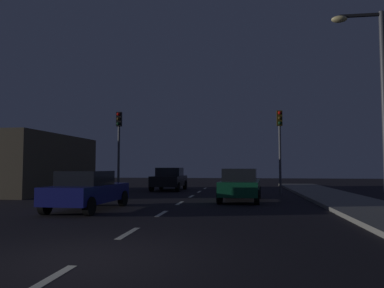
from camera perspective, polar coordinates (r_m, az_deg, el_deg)
The scene contains 16 objects.
ground_plane at distance 13.66m, azimuth -4.19°, elevation -10.45°, with size 80.00×80.00×0.00m, color black.
sidewalk_curb_right at distance 14.16m, azimuth 27.50°, elevation -9.51°, with size 3.00×40.00×0.15m, color gray.
lane_stripe_nearest at distance 6.01m, azimuth -21.58°, elevation -19.11°, with size 0.16×1.60×0.01m, color silver.
lane_stripe_second at distance 9.44m, azimuth -9.89°, elevation -13.49°, with size 0.16×1.60×0.01m, color silver.
lane_stripe_third at distance 13.07m, azimuth -4.75°, elevation -10.74°, with size 0.16×1.60×0.01m, color silver.
lane_stripe_fourth at distance 16.78m, azimuth -1.90°, elevation -9.15°, with size 0.16×1.60×0.01m, color silver.
lane_stripe_fifth at distance 20.52m, azimuth -0.10°, elevation -8.13°, with size 0.16×1.60×0.01m, color silver.
lane_stripe_sixth at distance 24.28m, azimuth 1.14°, elevation -7.42°, with size 0.16×1.60×0.01m, color silver.
lane_stripe_seventh at distance 28.05m, azimuth 2.04°, elevation -6.90°, with size 0.16×1.60×0.01m, color silver.
traffic_signal_left at distance 23.37m, azimuth -11.32°, elevation 1.19°, with size 0.32×0.38×5.07m.
traffic_signal_right at distance 22.20m, azimuth 13.49°, elevation 1.27°, with size 0.32×0.38×4.96m.
car_stopped_ahead at distance 17.71m, azimuth 7.53°, elevation -6.31°, with size 2.08×4.22×1.55m.
car_adjacent_lane at distance 14.53m, azimuth -15.95°, elevation -6.91°, with size 1.99×4.28×1.48m.
car_oncoming_far at distance 25.67m, azimuth -3.56°, elevation -5.44°, with size 2.06×3.90×1.57m.
street_lamp_right at distance 14.66m, azimuth 26.66°, elevation 7.38°, with size 1.82×0.36×7.20m.
storefront_left at distance 25.49m, azimuth -24.83°, elevation -2.86°, with size 5.84×9.13×3.61m, color brown.
Camera 1 is at (2.80, -6.26, 1.64)m, focal length 34.29 mm.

